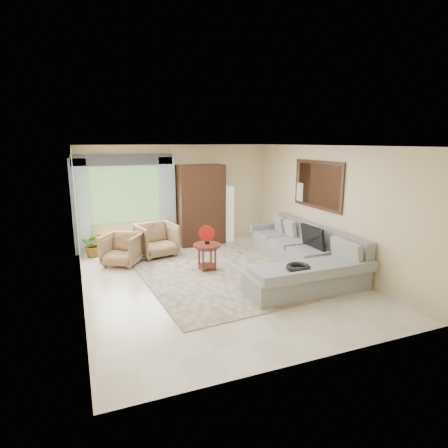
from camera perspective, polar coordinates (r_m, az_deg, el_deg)
name	(u,v)px	position (r m, az deg, el deg)	size (l,w,h in m)	color
ground	(219,281)	(7.45, -0.79, -8.62)	(6.00, 6.00, 0.00)	silver
area_rug	(219,273)	(7.80, -0.81, -7.54)	(3.00, 4.00, 0.02)	#BBAD94
sectional_sofa	(302,259)	(7.99, 11.75, -5.25)	(2.30, 3.46, 0.90)	#96989D
tv_screen	(313,237)	(8.04, 13.37, -1.98)	(0.06, 0.74, 0.48)	black
garden_hose	(298,267)	(6.65, 11.24, -6.48)	(0.43, 0.43, 0.09)	black
coffee_table	(207,257)	(7.92, -2.59, -5.00)	(0.58, 0.58, 0.58)	#481913
red_disc	(207,233)	(7.78, -2.63, -1.45)	(0.34, 0.34, 0.03)	#A11210
armchair_left	(122,249)	(8.57, -15.25, -3.75)	(0.75, 0.77, 0.70)	#89684A
armchair_right	(157,240)	(9.01, -10.22, -2.40)	(0.85, 0.87, 0.79)	olive
potted_plant	(94,244)	(9.38, -19.26, -2.95)	(0.54, 0.46, 0.60)	#999999
armoire	(201,205)	(9.83, -3.53, 2.91)	(1.20, 0.55, 2.10)	black
floor_lamp	(228,214)	(10.21, 0.65, 1.58)	(0.24, 0.24, 1.50)	silver
window	(125,194)	(9.61, -14.88, 4.40)	(1.80, 0.04, 1.40)	#669E59
curtain_left	(81,207)	(9.49, -21.02, 2.36)	(0.40, 0.08, 2.30)	#9EB7CC
curtain_right	(168,202)	(9.74, -8.59, 3.30)	(0.40, 0.08, 2.30)	#9EB7CC
valance	(123,160)	(9.46, -15.12, 9.45)	(2.40, 0.12, 0.26)	#1E232D
wall_mirror	(318,185)	(8.49, 14.07, 5.82)	(0.05, 1.70, 1.05)	black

